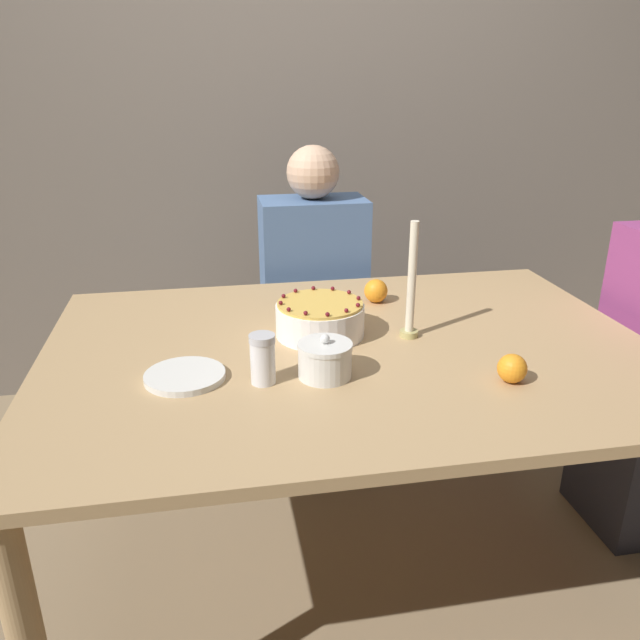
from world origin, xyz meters
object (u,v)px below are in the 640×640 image
object	(u,v)px
cake	(320,319)
sugar_shaker	(263,359)
person_man_blue_shirt	(314,320)
sugar_bowl	(325,360)
candle	(411,290)

from	to	relation	value
cake	sugar_shaker	distance (m)	0.33
cake	person_man_blue_shirt	distance (m)	0.75
sugar_bowl	person_man_blue_shirt	xyz separation A→B (m)	(0.13, 0.95, -0.27)
cake	sugar_shaker	size ratio (longest dim) A/B	2.02
cake	sugar_bowl	size ratio (longest dim) A/B	1.86
sugar_shaker	person_man_blue_shirt	bearing A→B (deg)	73.37
candle	cake	bearing A→B (deg)	166.84
sugar_bowl	candle	world-z (taller)	candle
cake	person_man_blue_shirt	bearing A→B (deg)	81.84
cake	sugar_shaker	bearing A→B (deg)	-125.05
cake	sugar_bowl	distance (m)	0.26
sugar_shaker	candle	size ratio (longest dim) A/B	0.37
sugar_shaker	candle	world-z (taller)	candle
sugar_bowl	person_man_blue_shirt	distance (m)	1.00
sugar_shaker	candle	distance (m)	0.49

